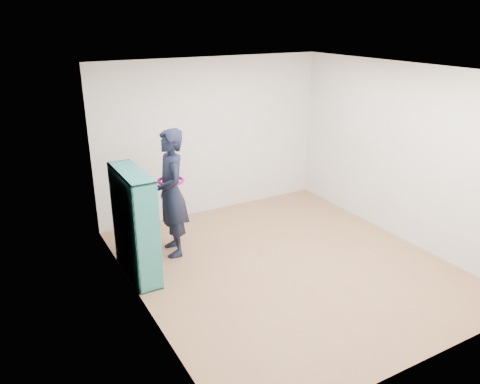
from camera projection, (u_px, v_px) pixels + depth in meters
floor at (286, 264)px, 6.42m from camera, size 4.50×4.50×0.00m
ceiling at (294, 70)px, 5.50m from camera, size 4.50×4.50×0.00m
wall_left at (137, 203)px, 5.05m from camera, size 0.02×4.50×2.60m
wall_right at (402, 154)px, 6.87m from camera, size 0.02×4.50×2.60m
wall_back at (212, 137)px, 7.80m from camera, size 4.00×0.02×2.60m
wall_front at (436, 246)px, 4.12m from camera, size 4.00×0.02×2.60m
bookshelf at (133, 226)px, 5.95m from camera, size 0.31×1.06×1.41m
person at (171, 193)px, 6.44m from camera, size 0.52×0.71×1.81m
smartphone at (160, 184)px, 6.43m from camera, size 0.01×0.10×0.12m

